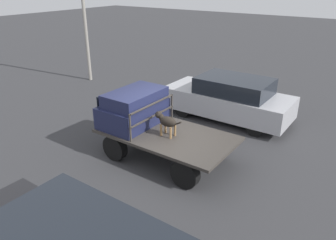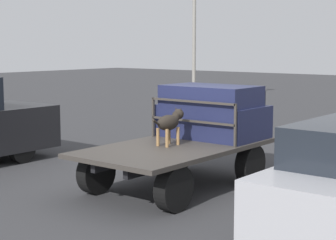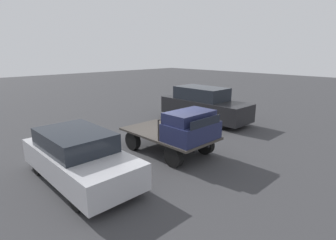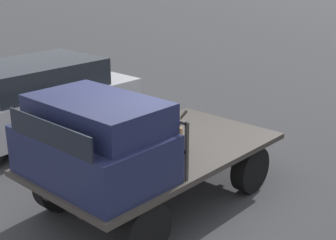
# 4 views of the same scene
# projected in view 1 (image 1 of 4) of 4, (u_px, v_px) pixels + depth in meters

# --- Properties ---
(ground_plane) EXTENTS (80.00, 80.00, 0.00)m
(ground_plane) POSITION_uv_depth(u_px,v_px,m) (167.00, 158.00, 9.41)
(ground_plane) COLOR #38383A
(flatbed_truck) EXTENTS (3.77, 2.06, 0.80)m
(flatbed_truck) POSITION_uv_depth(u_px,v_px,m) (167.00, 140.00, 9.17)
(flatbed_truck) COLOR black
(flatbed_truck) RESTS_ON ground
(truck_cab) EXTENTS (1.28, 1.94, 1.02)m
(truck_cab) POSITION_uv_depth(u_px,v_px,m) (134.00, 108.00, 9.51)
(truck_cab) COLOR #1E2347
(truck_cab) RESTS_ON flatbed_truck
(truck_headboard) EXTENTS (0.04, 1.94, 0.78)m
(truck_headboard) POSITION_uv_depth(u_px,v_px,m) (153.00, 112.00, 9.13)
(truck_headboard) COLOR #3D3833
(truck_headboard) RESTS_ON flatbed_truck
(dog) EXTENTS (0.87, 0.28, 0.67)m
(dog) POSITION_uv_depth(u_px,v_px,m) (166.00, 121.00, 8.82)
(dog) COLOR #9E7547
(dog) RESTS_ON flatbed_truck
(parked_sedan) EXTENTS (4.52, 1.86, 1.57)m
(parked_sedan) POSITION_uv_depth(u_px,v_px,m) (229.00, 98.00, 11.74)
(parked_sedan) COLOR black
(parked_sedan) RESTS_ON ground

